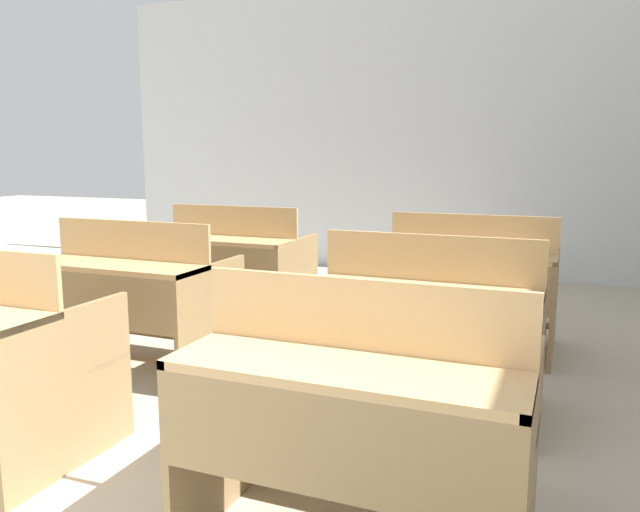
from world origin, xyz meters
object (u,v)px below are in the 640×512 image
at_px(bench_second_left, 133,295).
at_px(bench_third_right, 470,282).
at_px(bench_front_right, 359,416).
at_px(bench_second_right, 428,324).
at_px(bench_third_left, 233,264).

relative_size(bench_second_left, bench_third_right, 1.00).
xyz_separation_m(bench_front_right, bench_second_right, (-0.03, 1.18, 0.00)).
relative_size(bench_second_right, bench_third_right, 1.00).
height_order(bench_second_left, bench_third_right, same).
xyz_separation_m(bench_second_left, bench_third_right, (1.83, 1.16, 0.00)).
bearing_deg(bench_third_right, bench_front_right, -90.03).
distance_m(bench_front_right, bench_third_left, 2.96).
bearing_deg(bench_second_left, bench_third_left, 89.37).
distance_m(bench_front_right, bench_second_right, 1.18).
distance_m(bench_second_left, bench_third_right, 2.17).
height_order(bench_second_left, bench_second_right, same).
xyz_separation_m(bench_front_right, bench_third_left, (-1.81, 2.34, 0.00)).
distance_m(bench_second_left, bench_second_right, 1.80).
bearing_deg(bench_front_right, bench_third_left, 127.74).
bearing_deg(bench_third_right, bench_third_left, 179.43).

